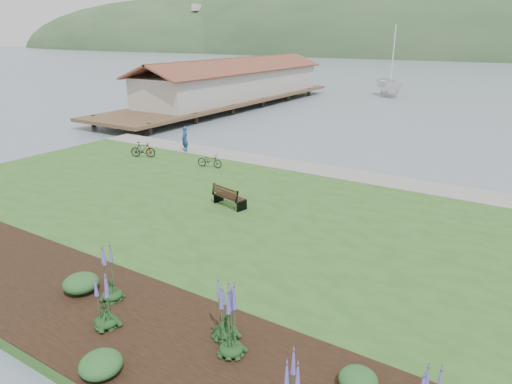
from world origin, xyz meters
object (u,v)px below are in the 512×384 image
sailboat (389,96)px  bicycle_a (210,161)px  person (185,137)px  park_bench (228,196)px

sailboat → bicycle_a: bearing=-128.2°
sailboat → person: bearing=-133.5°
person → bicycle_a: (3.74, -2.12, -0.60)m
park_bench → bicycle_a: 6.78m
park_bench → sailboat: sailboat is taller
park_bench → bicycle_a: (-4.79, 4.80, -0.10)m
person → park_bench: bearing=-15.9°
person → sailboat: size_ratio=0.07×
sailboat → park_bench: bearing=-122.5°
person → sailboat: bearing=110.1°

